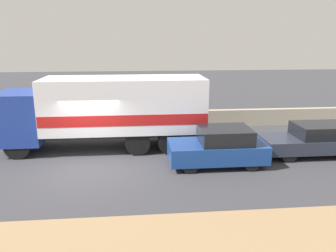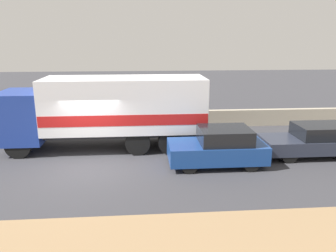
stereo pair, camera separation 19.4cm
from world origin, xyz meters
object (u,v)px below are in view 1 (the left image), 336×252
object	(u,v)px
box_truck	(109,109)
car_sedan_second	(316,139)
car_hatchback	(219,147)
pedestrian	(4,120)

from	to	relation	value
box_truck	car_sedan_second	size ratio (longest dim) A/B	1.98
car_hatchback	car_sedan_second	bearing A→B (deg)	-170.78
car_hatchback	pedestrian	world-z (taller)	pedestrian
pedestrian	car_hatchback	bearing A→B (deg)	-25.64
car_hatchback	pedestrian	distance (m)	11.19
pedestrian	car_sedan_second	bearing A→B (deg)	-15.74
box_truck	pedestrian	bearing A→B (deg)	-22.82
car_hatchback	car_sedan_second	world-z (taller)	car_hatchback
car_hatchback	pedestrian	xyz separation A→B (m)	(-10.09, 4.84, 0.16)
car_sedan_second	pedestrian	size ratio (longest dim) A/B	2.61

